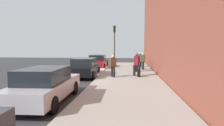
{
  "coord_description": "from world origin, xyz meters",
  "views": [
    {
      "loc": [
        -13.96,
        -3.32,
        2.39
      ],
      "look_at": [
        2.19,
        -1.92,
        1.04
      ],
      "focal_mm": 31.07,
      "sensor_mm": 36.0,
      "label": 1
    }
  ],
  "objects_px": {
    "pedestrian_navy_coat": "(137,62)",
    "traffic_light_pole": "(114,39)",
    "parked_car_silver": "(46,85)",
    "pedestrian_blue_coat": "(139,59)",
    "rolling_suitcase": "(139,73)",
    "pedestrian_olive_coat": "(143,61)",
    "pedestrian_burgundy_coat": "(137,64)",
    "parked_car_red": "(98,61)",
    "parked_car_black": "(85,68)",
    "pedestrian_brown_coat": "(113,65)"
  },
  "relations": [
    {
      "from": "pedestrian_navy_coat",
      "to": "traffic_light_pole",
      "type": "bearing_deg",
      "value": 31.0
    },
    {
      "from": "parked_car_silver",
      "to": "pedestrian_blue_coat",
      "type": "xyz_separation_m",
      "value": [
        13.94,
        -4.74,
        0.26
      ]
    },
    {
      "from": "pedestrian_navy_coat",
      "to": "rolling_suitcase",
      "type": "distance_m",
      "value": 3.22
    },
    {
      "from": "pedestrian_olive_coat",
      "to": "pedestrian_burgundy_coat",
      "type": "height_order",
      "value": "pedestrian_burgundy_coat"
    },
    {
      "from": "parked_car_silver",
      "to": "pedestrian_burgundy_coat",
      "type": "distance_m",
      "value": 8.2
    },
    {
      "from": "pedestrian_blue_coat",
      "to": "pedestrian_navy_coat",
      "type": "distance_m",
      "value": 4.19
    },
    {
      "from": "pedestrian_olive_coat",
      "to": "pedestrian_burgundy_coat",
      "type": "relative_size",
      "value": 0.92
    },
    {
      "from": "parked_car_red",
      "to": "pedestrian_navy_coat",
      "type": "height_order",
      "value": "pedestrian_navy_coat"
    },
    {
      "from": "parked_car_black",
      "to": "pedestrian_blue_coat",
      "type": "height_order",
      "value": "pedestrian_blue_coat"
    },
    {
      "from": "parked_car_silver",
      "to": "rolling_suitcase",
      "type": "relative_size",
      "value": 5.25
    },
    {
      "from": "pedestrian_blue_coat",
      "to": "pedestrian_burgundy_coat",
      "type": "xyz_separation_m",
      "value": [
        -6.89,
        0.56,
        0.09
      ]
    },
    {
      "from": "traffic_light_pole",
      "to": "rolling_suitcase",
      "type": "xyz_separation_m",
      "value": [
        -7.03,
        -2.36,
        -2.79
      ]
    },
    {
      "from": "traffic_light_pole",
      "to": "pedestrian_blue_coat",
      "type": "bearing_deg",
      "value": -83.87
    },
    {
      "from": "parked_car_black",
      "to": "traffic_light_pole",
      "type": "distance_m",
      "value": 7.24
    },
    {
      "from": "pedestrian_brown_coat",
      "to": "rolling_suitcase",
      "type": "relative_size",
      "value": 1.79
    },
    {
      "from": "parked_car_red",
      "to": "traffic_light_pole",
      "type": "relative_size",
      "value": 1.02
    },
    {
      "from": "pedestrian_blue_coat",
      "to": "pedestrian_brown_coat",
      "type": "bearing_deg",
      "value": 162.69
    },
    {
      "from": "parked_car_silver",
      "to": "pedestrian_olive_coat",
      "type": "height_order",
      "value": "pedestrian_olive_coat"
    },
    {
      "from": "parked_car_black",
      "to": "pedestrian_burgundy_coat",
      "type": "bearing_deg",
      "value": -90.66
    },
    {
      "from": "pedestrian_blue_coat",
      "to": "pedestrian_burgundy_coat",
      "type": "relative_size",
      "value": 0.9
    },
    {
      "from": "pedestrian_brown_coat",
      "to": "pedestrian_burgundy_coat",
      "type": "bearing_deg",
      "value": -69.45
    },
    {
      "from": "parked_car_black",
      "to": "pedestrian_navy_coat",
      "type": "xyz_separation_m",
      "value": [
        2.67,
        -4.2,
        0.28
      ]
    },
    {
      "from": "parked_car_black",
      "to": "pedestrian_brown_coat",
      "type": "relative_size",
      "value": 2.67
    },
    {
      "from": "pedestrian_blue_coat",
      "to": "traffic_light_pole",
      "type": "bearing_deg",
      "value": 96.13
    },
    {
      "from": "traffic_light_pole",
      "to": "rolling_suitcase",
      "type": "bearing_deg",
      "value": -161.48
    },
    {
      "from": "pedestrian_burgundy_coat",
      "to": "parked_car_black",
      "type": "bearing_deg",
      "value": 89.34
    },
    {
      "from": "parked_car_silver",
      "to": "pedestrian_brown_coat",
      "type": "xyz_separation_m",
      "value": [
        6.38,
        -2.38,
        0.27
      ]
    },
    {
      "from": "parked_car_red",
      "to": "pedestrian_burgundy_coat",
      "type": "xyz_separation_m",
      "value": [
        -6.61,
        -4.09,
        0.35
      ]
    },
    {
      "from": "pedestrian_olive_coat",
      "to": "traffic_light_pole",
      "type": "xyz_separation_m",
      "value": [
        2.28,
        3.0,
        2.19
      ]
    },
    {
      "from": "pedestrian_olive_coat",
      "to": "rolling_suitcase",
      "type": "distance_m",
      "value": 4.84
    },
    {
      "from": "pedestrian_burgundy_coat",
      "to": "traffic_light_pole",
      "type": "distance_m",
      "value": 7.27
    },
    {
      "from": "rolling_suitcase",
      "to": "pedestrian_blue_coat",
      "type": "bearing_deg",
      "value": -3.31
    },
    {
      "from": "parked_car_red",
      "to": "pedestrian_brown_coat",
      "type": "relative_size",
      "value": 2.82
    },
    {
      "from": "pedestrian_navy_coat",
      "to": "parked_car_black",
      "type": "bearing_deg",
      "value": 122.47
    },
    {
      "from": "parked_car_silver",
      "to": "rolling_suitcase",
      "type": "height_order",
      "value": "parked_car_silver"
    },
    {
      "from": "rolling_suitcase",
      "to": "traffic_light_pole",
      "type": "bearing_deg",
      "value": 18.52
    },
    {
      "from": "parked_car_black",
      "to": "rolling_suitcase",
      "type": "height_order",
      "value": "parked_car_black"
    },
    {
      "from": "pedestrian_brown_coat",
      "to": "pedestrian_navy_coat",
      "type": "bearing_deg",
      "value": -29.27
    },
    {
      "from": "parked_car_silver",
      "to": "pedestrian_burgundy_coat",
      "type": "relative_size",
      "value": 2.68
    },
    {
      "from": "pedestrian_olive_coat",
      "to": "pedestrian_navy_coat",
      "type": "bearing_deg",
      "value": 157.15
    },
    {
      "from": "parked_car_red",
      "to": "rolling_suitcase",
      "type": "height_order",
      "value": "parked_car_red"
    },
    {
      "from": "parked_car_silver",
      "to": "parked_car_black",
      "type": "relative_size",
      "value": 1.1
    },
    {
      "from": "parked_car_silver",
      "to": "pedestrian_brown_coat",
      "type": "relative_size",
      "value": 2.92
    },
    {
      "from": "parked_car_red",
      "to": "pedestrian_burgundy_coat",
      "type": "distance_m",
      "value": 7.78
    },
    {
      "from": "pedestrian_blue_coat",
      "to": "rolling_suitcase",
      "type": "distance_m",
      "value": 7.37
    },
    {
      "from": "parked_car_red",
      "to": "traffic_light_pole",
      "type": "xyz_separation_m",
      "value": [
        -0.02,
        -1.87,
        2.46
      ]
    },
    {
      "from": "pedestrian_olive_coat",
      "to": "pedestrian_burgundy_coat",
      "type": "bearing_deg",
      "value": 169.78
    },
    {
      "from": "pedestrian_blue_coat",
      "to": "pedestrian_navy_coat",
      "type": "bearing_deg",
      "value": 173.78
    },
    {
      "from": "traffic_light_pole",
      "to": "rolling_suitcase",
      "type": "height_order",
      "value": "traffic_light_pole"
    },
    {
      "from": "pedestrian_burgundy_coat",
      "to": "parked_car_red",
      "type": "bearing_deg",
      "value": 31.72
    }
  ]
}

